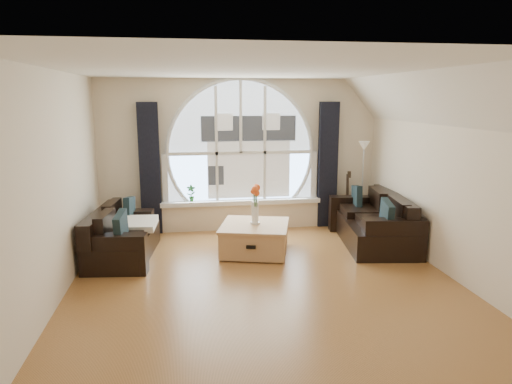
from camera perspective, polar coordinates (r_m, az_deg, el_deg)
name	(u,v)px	position (r m, az deg, el deg)	size (l,w,h in m)	color
ground	(267,286)	(6.05, 1.32, -11.52)	(5.00, 5.50, 0.01)	brown
ceiling	(268,69)	(5.57, 1.45, 14.94)	(5.00, 5.50, 0.01)	silver
wall_back	(240,155)	(8.35, -1.93, 4.56)	(5.00, 0.01, 2.70)	beige
wall_front	(341,259)	(3.07, 10.46, -8.14)	(5.00, 0.01, 2.70)	beige
wall_left	(52,189)	(5.78, -23.84, 0.37)	(0.01, 5.50, 2.70)	beige
wall_right	(455,177)	(6.57, 23.40, 1.66)	(0.01, 5.50, 2.70)	beige
attic_slope	(440,99)	(6.33, 21.79, 10.56)	(0.92, 5.50, 0.72)	silver
arched_window	(241,140)	(8.29, -1.92, 6.42)	(2.60, 0.06, 2.15)	silver
window_sill	(241,202)	(8.40, -1.81, -1.22)	(2.90, 0.22, 0.08)	white
window_frame	(241,140)	(8.26, -1.89, 6.40)	(2.76, 0.08, 2.15)	white
neighbor_house	(249,147)	(8.31, -0.87, 5.57)	(1.70, 0.02, 1.50)	silver
curtain_left	(150,169)	(8.22, -12.97, 2.75)	(0.35, 0.12, 2.30)	black
curtain_right	(328,165)	(8.60, 8.85, 3.28)	(0.35, 0.12, 2.30)	black
sofa_left	(123,232)	(7.23, -16.12, -4.71)	(0.82, 1.63, 0.73)	black
sofa_right	(373,220)	(7.80, 14.21, -3.41)	(0.92, 1.84, 0.82)	black
coffee_chest	(255,237)	(7.19, -0.15, -5.59)	(1.01, 1.01, 0.50)	#B17D4D
throw_blanket	(138,224)	(7.21, -14.42, -3.84)	(0.55, 0.55, 0.10)	silver
vase_flowers	(255,199)	(7.07, -0.12, -0.89)	(0.24, 0.24, 0.70)	white
floor_lamp	(362,185)	(8.66, 12.98, 0.83)	(0.24, 0.24, 1.60)	#B2B2B2
guitar	(346,199)	(8.74, 11.06, -0.79)	(0.36, 0.24, 1.06)	brown
potted_plant	(191,193)	(8.30, -8.01, -0.15)	(0.16, 0.11, 0.30)	#1E6023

